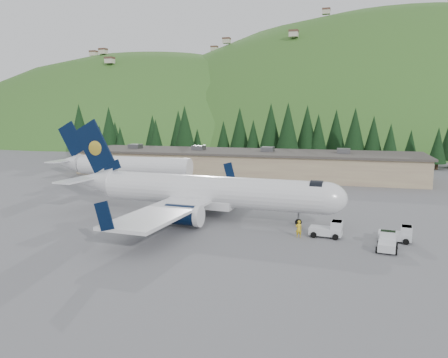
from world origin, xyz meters
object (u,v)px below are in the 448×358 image
terminal_building (244,163)px  airliner (202,192)px  baggage_tug_b (398,234)px  second_airliner (120,165)px  baggage_tug_c (387,242)px  baggage_tug_a (329,230)px  ramp_worker (299,229)px

terminal_building → airliner: bearing=-84.1°
airliner → terminal_building: (-3.95, 37.93, -0.59)m
baggage_tug_b → terminal_building: 49.99m
second_airliner → baggage_tug_c: (44.94, -29.65, -2.59)m
terminal_building → second_airliner: bearing=-141.2°
baggage_tug_a → ramp_worker: bearing=-157.4°
baggage_tug_a → baggage_tug_b: size_ratio=1.05×
baggage_tug_a → baggage_tug_b: (6.77, 0.23, -0.04)m
baggage_tug_b → ramp_worker: (-9.78, -1.20, 0.16)m
airliner → second_airliner: size_ratio=1.32×
airliner → baggage_tug_b: size_ratio=11.11×
terminal_building → baggage_tug_c: bearing=-61.3°
terminal_building → ramp_worker: 46.73m
second_airliner → baggage_tug_b: bearing=-29.8°
airliner → ramp_worker: airliner is taller
baggage_tug_a → baggage_tug_b: bearing=6.6°
airliner → baggage_tug_a: 16.46m
second_airliner → ramp_worker: bearing=-37.2°
baggage_tug_b → terminal_building: size_ratio=0.05×
baggage_tug_b → ramp_worker: size_ratio=1.81×
airliner → baggage_tug_b: bearing=-7.7°
baggage_tug_a → terminal_building: size_ratio=0.05×
baggage_tug_a → baggage_tug_b: baggage_tug_a is taller
second_airliner → terminal_building: 25.55m
baggage_tug_c → ramp_worker: size_ratio=1.79×
terminal_building → baggage_tug_b: bearing=-58.2°
baggage_tug_c → baggage_tug_b: bearing=-15.3°
airliner → baggage_tug_a: (15.56, -4.78, -2.42)m
second_airliner → airliner: bearing=-42.6°
baggage_tug_c → terminal_building: size_ratio=0.05×
second_airliner → ramp_worker: 45.81m
airliner → baggage_tug_a: bearing=-13.3°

